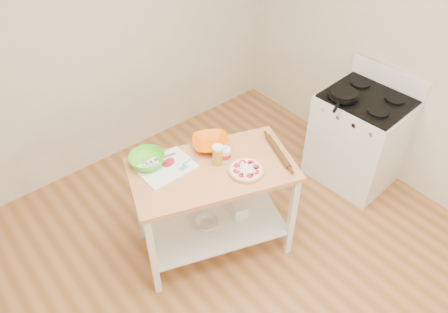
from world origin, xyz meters
The scene contains 15 objects.
room_shell centered at (0.00, 0.00, 1.35)m, with size 4.04×4.54×2.74m.
prep_island centered at (0.04, 0.61, 0.65)m, with size 1.38×1.04×0.90m.
gas_stove centered at (1.67, 0.42, 0.47)m, with size 0.70×0.80×1.11m.
skillet centered at (1.48, 0.56, 0.97)m, with size 0.42×0.28×0.03m.
pizza centered at (0.21, 0.42, 0.92)m, with size 0.27×0.27×0.04m.
cutting_board centered at (-0.23, 0.84, 0.91)m, with size 0.40×0.30×0.04m.
spatula centered at (-0.10, 0.76, 0.92)m, with size 0.15×0.08×0.01m.
knife centered at (-0.25, 0.94, 0.92)m, with size 0.27×0.07×0.01m.
orange_bowl centered at (0.19, 0.82, 0.94)m, with size 0.29×0.29×0.07m, color #FF6802.
green_bowl centered at (-0.31, 0.96, 0.94)m, with size 0.27×0.27×0.09m, color #58D72D.
beer_pint centered at (0.11, 0.63, 0.98)m, with size 0.08×0.08×0.16m.
yogurt_tub centered at (0.17, 0.62, 0.96)m, with size 0.09×0.09×0.20m.
rolling_pin centered at (0.54, 0.42, 0.92)m, with size 0.05×0.05×0.39m, color #593314.
shelf_glass_bowl centered at (-0.02, 0.63, 0.29)m, with size 0.20×0.20×0.06m, color silver.
shelf_bin centered at (0.27, 0.55, 0.32)m, with size 0.11×0.11×0.11m, color white.
Camera 1 is at (-1.41, -1.29, 3.11)m, focal length 35.00 mm.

